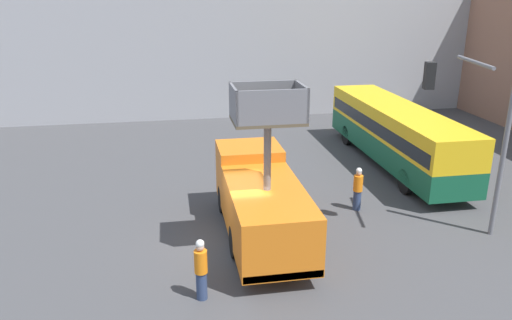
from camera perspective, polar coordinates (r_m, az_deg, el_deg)
ground_plane at (r=17.85m, az=-3.03°, el=-9.84°), size 120.00×120.00×0.00m
building_backdrop_far at (r=39.30m, az=-7.70°, el=16.51°), size 44.00×10.00×14.17m
utility_truck at (r=17.79m, az=0.49°, el=-4.33°), size 2.47×7.32×5.81m
city_bus at (r=26.32m, az=15.61°, el=3.25°), size 2.54×12.16×3.04m
traffic_light_pole at (r=18.78m, az=24.27°, el=4.37°), size 3.12×2.86×6.60m
road_worker_near_truck at (r=14.72m, az=-6.30°, el=-12.32°), size 0.38×0.38×1.91m
road_worker_directing at (r=20.68m, az=11.55°, el=-3.26°), size 0.38×0.38×1.82m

